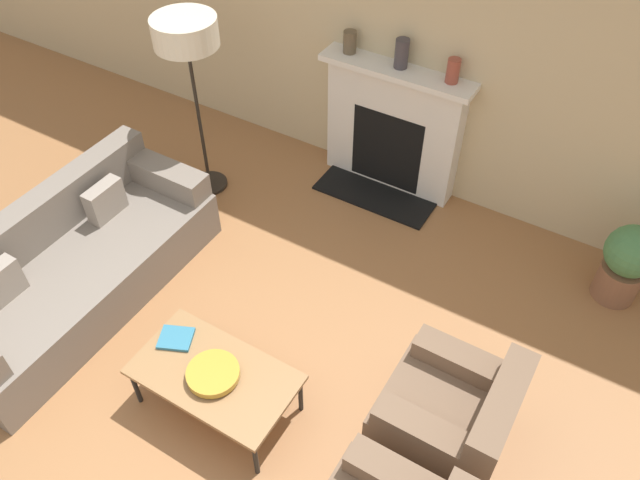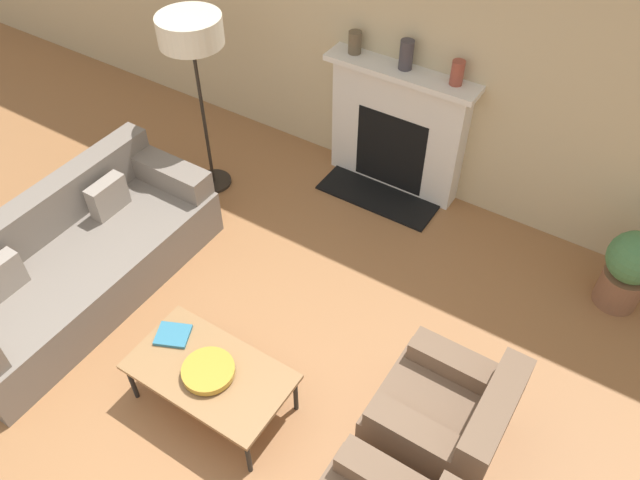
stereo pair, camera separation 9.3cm
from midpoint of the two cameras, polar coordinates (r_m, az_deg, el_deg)
ground_plane at (r=4.26m, az=-12.14°, el=-18.42°), size 18.00×18.00×0.00m
wall_back at (r=5.18m, az=9.25°, el=18.17°), size 18.00×0.06×2.90m
fireplace at (r=5.56m, az=6.12°, el=10.00°), size 1.33×0.59×1.18m
couch at (r=5.06m, az=-22.14°, el=-2.33°), size 0.91×2.22×0.77m
armchair_far at (r=4.05m, az=11.21°, el=-15.48°), size 0.76×0.75×0.72m
coffee_table at (r=4.10m, az=-10.29°, el=-12.12°), size 1.04×0.59×0.38m
bowl at (r=4.03m, az=-10.42°, el=-11.92°), size 0.34×0.34×0.06m
book at (r=4.27m, az=-13.65°, el=-8.73°), size 0.27×0.26×0.02m
floor_lamp at (r=5.15m, az=-12.62°, el=17.17°), size 0.51×0.51×1.63m
mantel_vase_left at (r=5.38m, az=2.22°, el=17.64°), size 0.11×0.11×0.19m
mantel_vase_center_left at (r=5.19m, az=6.95°, el=16.56°), size 0.11×0.11×0.24m
mantel_vase_center_right at (r=5.06m, az=11.54°, el=14.92°), size 0.10×0.10×0.20m
potted_plant at (r=5.13m, az=25.84°, el=-1.81°), size 0.40×0.40×0.68m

